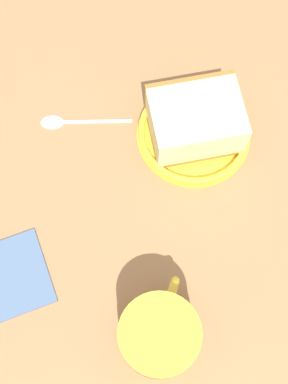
# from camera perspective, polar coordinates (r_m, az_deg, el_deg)

# --- Properties ---
(ground_plane) EXTENTS (1.59, 1.59, 0.04)m
(ground_plane) POSITION_cam_1_polar(r_m,az_deg,el_deg) (0.68, 4.59, 0.29)
(ground_plane) COLOR #936D47
(small_plate) EXTENTS (0.14, 0.14, 0.02)m
(small_plate) POSITION_cam_1_polar(r_m,az_deg,el_deg) (0.68, 5.28, 6.29)
(small_plate) COLOR yellow
(small_plate) RESTS_ON ground_plane
(cake_slice) EXTENTS (0.12, 0.13, 0.06)m
(cake_slice) POSITION_cam_1_polar(r_m,az_deg,el_deg) (0.66, 5.45, 7.60)
(cake_slice) COLOR #9E662D
(cake_slice) RESTS_ON small_plate
(tea_mug) EXTENTS (0.09, 0.10, 0.09)m
(tea_mug) POSITION_cam_1_polar(r_m,az_deg,el_deg) (0.58, 1.60, -14.92)
(tea_mug) COLOR gold
(tea_mug) RESTS_ON ground_plane
(teaspoon) EXTENTS (0.08, 0.10, 0.01)m
(teaspoon) POSITION_cam_1_polar(r_m,az_deg,el_deg) (0.70, -8.23, 7.47)
(teaspoon) COLOR silver
(teaspoon) RESTS_ON ground_plane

